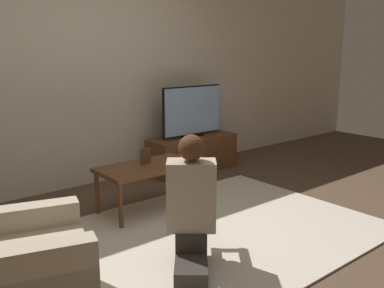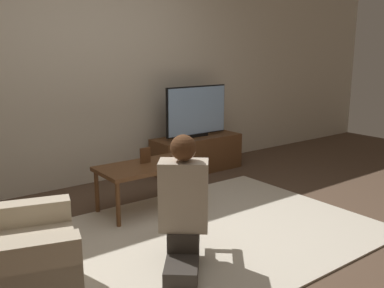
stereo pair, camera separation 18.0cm
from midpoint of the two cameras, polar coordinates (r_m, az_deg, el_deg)
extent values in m
plane|color=brown|center=(3.57, 2.00, -12.47)|extent=(10.00, 10.00, 0.00)
cube|color=beige|center=(4.89, -12.47, 9.83)|extent=(10.00, 0.06, 2.60)
cube|color=beige|center=(3.57, 2.00, -12.35)|extent=(3.00, 2.01, 0.02)
cube|color=brown|center=(5.38, 1.58, -1.29)|extent=(1.15, 0.43, 0.44)
cube|color=black|center=(5.33, 1.60, 1.21)|extent=(0.30, 0.08, 0.04)
cube|color=black|center=(5.28, 1.56, 4.49)|extent=(0.89, 0.03, 0.60)
cube|color=#8CB2E0|center=(5.28, 1.62, 4.48)|extent=(0.86, 0.04, 0.57)
cube|color=brown|center=(4.03, -4.75, -3.02)|extent=(0.92, 0.50, 0.04)
cylinder|color=brown|center=(3.72, -8.45, -8.09)|extent=(0.04, 0.04, 0.41)
cylinder|color=brown|center=(4.16, 1.80, -5.70)|extent=(0.04, 0.04, 0.41)
cylinder|color=brown|center=(4.08, -11.34, -6.33)|extent=(0.04, 0.04, 0.41)
cylinder|color=brown|center=(4.48, -1.60, -4.34)|extent=(0.04, 0.04, 0.41)
cube|color=#B7A88E|center=(2.76, -21.87, -16.52)|extent=(0.99, 0.94, 0.42)
cube|color=#B7A88E|center=(3.00, -21.92, -12.61)|extent=(0.82, 0.36, 0.56)
cube|color=#332D28|center=(3.02, 0.46, -15.90)|extent=(0.46, 0.48, 0.11)
cube|color=#332D28|center=(3.12, 0.59, -12.36)|extent=(0.32, 0.33, 0.14)
cube|color=tan|center=(3.00, 0.61, -6.85)|extent=(0.39, 0.37, 0.49)
sphere|color=tan|center=(2.91, 0.62, -0.63)|extent=(0.17, 0.17, 0.17)
sphere|color=#4C2D19|center=(2.88, 0.61, -0.47)|extent=(0.18, 0.18, 0.18)
cube|color=black|center=(3.34, 0.85, -4.34)|extent=(0.12, 0.12, 0.04)
cylinder|color=tan|center=(3.23, 2.60, -4.99)|extent=(0.25, 0.28, 0.07)
cylinder|color=tan|center=(3.23, -1.03, -4.94)|extent=(0.25, 0.28, 0.07)
cube|color=brown|center=(4.06, -5.00, -1.52)|extent=(0.11, 0.01, 0.15)
camera|label=1|loc=(0.09, -88.75, 0.28)|focal=40.00mm
camera|label=2|loc=(0.09, 91.25, -0.28)|focal=40.00mm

